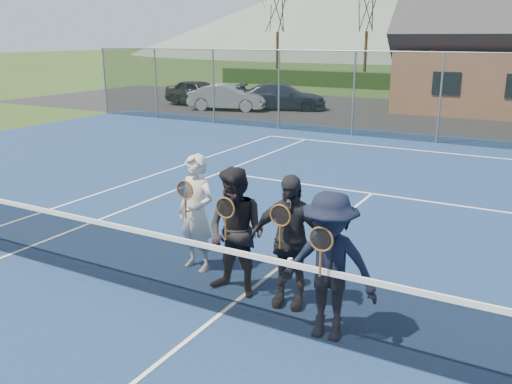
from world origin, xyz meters
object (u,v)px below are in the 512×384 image
Objects in this scene: tennis_net at (220,277)px; player_a at (196,213)px; car_a at (199,93)px; car_b at (228,97)px; player_d at (329,267)px; player_b at (236,233)px; car_c at (282,97)px; player_c at (289,241)px.

player_a is at bearing 136.04° from tennis_net.
car_a is 2.20× the size of player_a.
player_d reaches higher than car_b.
player_a is 1.00× the size of player_b.
car_c is 2.41× the size of player_b.
player_a is 1.77m from player_c.
player_b reaches higher than car_c.
player_b is (10.63, -16.75, 0.30)m from car_b.
player_a reaches higher than car_b.
car_c is 2.41× the size of player_a.
car_c is 20.77m from tennis_net.
player_d is at bearing -19.48° from player_a.
car_b is 18.96m from player_a.
player_b reaches higher than tennis_net.
car_a is at bearing 128.01° from player_c.
car_b is 2.11× the size of player_c.
car_c is at bearing -70.32° from car_b.
player_c is (11.39, -16.68, 0.30)m from car_b.
player_d is at bearing -130.73° from car_a.
player_b is (8.42, -18.31, 0.29)m from car_c.
car_b is 2.11× the size of player_b.
player_c is at bearing 47.50° from tennis_net.
player_c is at bearing -11.93° from player_a.
car_c is 20.15m from player_b.
car_a is 2.20× the size of player_c.
tennis_net is 0.74m from player_b.
car_a is 22.97m from player_d.
car_c is (2.21, 1.55, 0.01)m from car_b.
car_a is 0.91× the size of car_c.
player_b is at bearing -24.28° from player_a.
car_c reaches higher than tennis_net.
tennis_net is 1.45m from player_d.
car_a is at bearing 56.42° from car_b.
player_a is at bearing 155.72° from player_b.
player_a is at bearing -176.76° from car_c.
car_b is at bearing 105.69° from car_c.
player_c is (1.73, -0.37, -0.00)m from player_a.
car_b is at bearing 120.63° from player_a.
player_a is at bearing -164.78° from car_b.
tennis_net is at bearing -163.64° from car_b.
car_c is at bearing 117.93° from player_d.
car_a is 20.77m from player_a.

